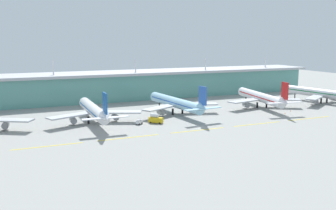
% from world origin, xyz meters
% --- Properties ---
extents(ground_plane, '(600.00, 600.00, 0.00)m').
position_xyz_m(ground_plane, '(0.00, 0.00, 0.00)').
color(ground_plane, gray).
extents(terminal_building, '(288.00, 34.00, 28.56)m').
position_xyz_m(terminal_building, '(-0.00, 101.03, 9.98)').
color(terminal_building, '#5B9E93').
rests_on(terminal_building, ground).
extents(airliner_near_middle, '(48.80, 60.32, 18.90)m').
position_xyz_m(airliner_near_middle, '(-44.23, 31.21, 6.44)').
color(airliner_near_middle, white).
rests_on(airliner_near_middle, ground).
extents(airliner_center, '(48.58, 63.10, 18.90)m').
position_xyz_m(airliner_center, '(4.15, 35.22, 6.45)').
color(airliner_center, '#9ED1EA').
rests_on(airliner_center, ground).
extents(airliner_far_middle, '(48.16, 63.22, 18.90)m').
position_xyz_m(airliner_far_middle, '(61.72, 33.28, 6.45)').
color(airliner_far_middle, white).
rests_on(airliner_far_middle, ground).
extents(airliner_farthest, '(48.04, 65.31, 18.90)m').
position_xyz_m(airliner_farthest, '(110.37, 31.06, 6.45)').
color(airliner_farthest, silver).
rests_on(airliner_farthest, ground).
extents(taxiway_stripe_west, '(28.00, 0.70, 0.04)m').
position_xyz_m(taxiway_stripe_west, '(-71.00, -4.90, 0.02)').
color(taxiway_stripe_west, yellow).
rests_on(taxiway_stripe_west, ground).
extents(taxiway_stripe_mid_west, '(28.00, 0.70, 0.04)m').
position_xyz_m(taxiway_stripe_mid_west, '(-37.00, -4.90, 0.02)').
color(taxiway_stripe_mid_west, yellow).
rests_on(taxiway_stripe_mid_west, ground).
extents(taxiway_stripe_centre, '(28.00, 0.70, 0.04)m').
position_xyz_m(taxiway_stripe_centre, '(-3.00, -4.90, 0.02)').
color(taxiway_stripe_centre, yellow).
rests_on(taxiway_stripe_centre, ground).
extents(taxiway_stripe_mid_east, '(28.00, 0.70, 0.04)m').
position_xyz_m(taxiway_stripe_mid_east, '(31.00, -4.90, 0.02)').
color(taxiway_stripe_mid_east, yellow).
rests_on(taxiway_stripe_mid_east, ground).
extents(taxiway_stripe_east, '(28.00, 0.70, 0.04)m').
position_xyz_m(taxiway_stripe_east, '(65.00, -4.90, 0.02)').
color(taxiway_stripe_east, yellow).
rests_on(taxiway_stripe_east, ground).
extents(fuel_truck, '(7.02, 6.83, 4.95)m').
position_xyz_m(fuel_truck, '(-15.66, 17.41, 2.26)').
color(fuel_truck, gold).
rests_on(fuel_truck, ground).
extents(baggage_cart, '(3.96, 3.63, 2.48)m').
position_xyz_m(baggage_cart, '(-24.28, 18.11, 1.26)').
color(baggage_cart, silver).
rests_on(baggage_cart, ground).
extents(safety_cone_left_wingtip, '(0.56, 0.56, 0.70)m').
position_xyz_m(safety_cone_left_wingtip, '(69.97, 15.44, 0.35)').
color(safety_cone_left_wingtip, orange).
rests_on(safety_cone_left_wingtip, ground).
extents(safety_cone_nose_front, '(0.56, 0.56, 0.70)m').
position_xyz_m(safety_cone_nose_front, '(62.15, 11.08, 0.35)').
color(safety_cone_nose_front, orange).
rests_on(safety_cone_nose_front, ground).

